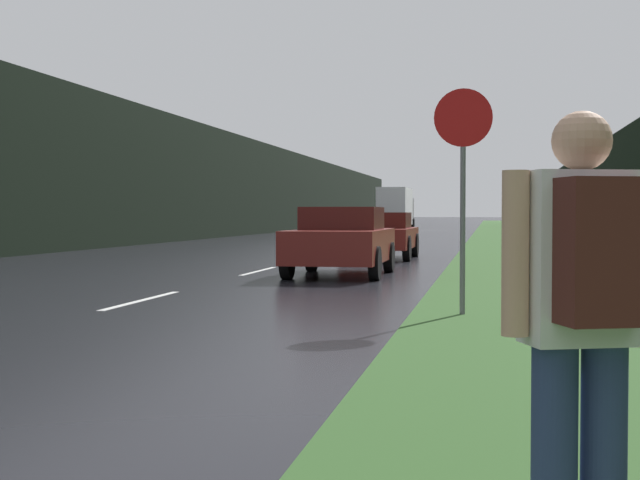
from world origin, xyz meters
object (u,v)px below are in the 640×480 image
(stop_sign, at_px, (463,173))
(delivery_truck, at_px, (396,208))
(car_oncoming, at_px, (340,225))
(car_passing_far, at_px, (381,235))
(hitchhiker_with_backpack, at_px, (585,314))
(car_passing_near, at_px, (341,241))

(stop_sign, height_order, delivery_truck, delivery_truck)
(car_oncoming, bearing_deg, car_passing_far, -76.80)
(car_passing_far, relative_size, car_oncoming, 1.03)
(stop_sign, bearing_deg, hitchhiker_with_backpack, -85.42)
(stop_sign, relative_size, car_passing_near, 0.72)
(car_passing_far, bearing_deg, hitchhiker_with_backpack, 98.64)
(delivery_truck, bearing_deg, car_passing_far, -84.65)
(hitchhiker_with_backpack, xyz_separation_m, car_passing_near, (-3.45, 15.54, -0.23))
(car_passing_far, bearing_deg, car_oncoming, -76.80)
(car_passing_far, xyz_separation_m, car_oncoming, (-4.21, 17.93, 0.04))
(delivery_truck, bearing_deg, hitchhiker_with_backpack, -83.54)
(car_passing_near, distance_m, car_passing_far, 7.19)
(car_passing_far, bearing_deg, stop_sign, 100.99)
(car_passing_far, height_order, delivery_truck, delivery_truck)
(hitchhiker_with_backpack, distance_m, car_oncoming, 41.37)
(hitchhiker_with_backpack, relative_size, car_passing_near, 0.42)
(car_passing_near, height_order, car_passing_far, car_passing_near)
(delivery_truck, bearing_deg, stop_sign, -83.27)
(stop_sign, bearing_deg, car_passing_near, 111.34)
(car_oncoming, bearing_deg, car_passing_near, -80.49)
(car_passing_far, distance_m, delivery_truck, 45.08)
(car_oncoming, distance_m, delivery_truck, 26.97)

